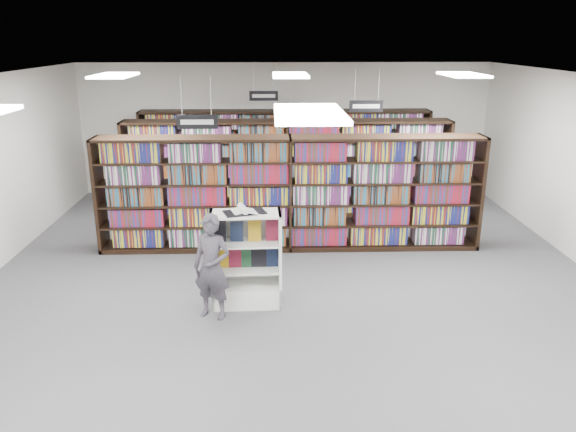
{
  "coord_description": "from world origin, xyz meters",
  "views": [
    {
      "loc": [
        -0.32,
        -7.9,
        3.8
      ],
      "look_at": [
        -0.08,
        0.5,
        1.1
      ],
      "focal_mm": 35.0,
      "sensor_mm": 36.0,
      "label": 1
    }
  ],
  "objects_px": {
    "endcap_display": "(247,273)",
    "bookshelf_row_near": "(290,194)",
    "open_book": "(244,210)",
    "shopper": "(212,267)"
  },
  "relations": [
    {
      "from": "endcap_display",
      "to": "bookshelf_row_near",
      "type": "bearing_deg",
      "value": 70.5
    },
    {
      "from": "open_book",
      "to": "shopper",
      "type": "xyz_separation_m",
      "value": [
        -0.44,
        -0.38,
        -0.7
      ]
    },
    {
      "from": "bookshelf_row_near",
      "to": "open_book",
      "type": "relative_size",
      "value": 10.76
    },
    {
      "from": "bookshelf_row_near",
      "to": "open_book",
      "type": "distance_m",
      "value": 2.47
    },
    {
      "from": "endcap_display",
      "to": "shopper",
      "type": "height_order",
      "value": "shopper"
    },
    {
      "from": "shopper",
      "to": "open_book",
      "type": "bearing_deg",
      "value": 60.59
    },
    {
      "from": "shopper",
      "to": "bookshelf_row_near",
      "type": "bearing_deg",
      "value": 86.53
    },
    {
      "from": "open_book",
      "to": "endcap_display",
      "type": "bearing_deg",
      "value": 51.75
    },
    {
      "from": "open_book",
      "to": "shopper",
      "type": "distance_m",
      "value": 0.91
    },
    {
      "from": "bookshelf_row_near",
      "to": "shopper",
      "type": "distance_m",
      "value": 2.96
    }
  ]
}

